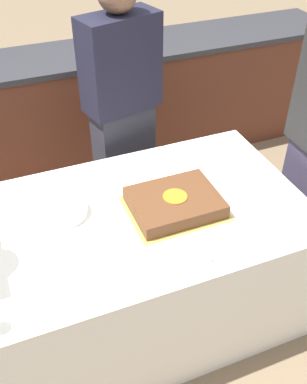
% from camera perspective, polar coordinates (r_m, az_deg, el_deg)
% --- Properties ---
extents(ground_plane, '(14.00, 14.00, 0.00)m').
position_cam_1_polar(ground_plane, '(2.64, -1.92, -14.90)').
color(ground_plane, '#7A664C').
extents(back_counter, '(4.40, 0.58, 0.92)m').
position_cam_1_polar(back_counter, '(3.50, -11.12, 9.61)').
color(back_counter, '#5B2D1E').
rests_on(back_counter, ground_plane).
extents(dining_table, '(1.63, 0.97, 0.74)m').
position_cam_1_polar(dining_table, '(2.35, -2.11, -9.52)').
color(dining_table, white).
rests_on(dining_table, ground_plane).
extents(cake, '(0.45, 0.36, 0.08)m').
position_cam_1_polar(cake, '(2.09, 2.73, -1.37)').
color(cake, gold).
rests_on(cake, dining_table).
extents(plate_stack, '(0.21, 0.21, 0.04)m').
position_cam_1_polar(plate_stack, '(2.11, -11.22, -2.34)').
color(plate_stack, white).
rests_on(plate_stack, dining_table).
extents(side_plate_near_cake, '(0.19, 0.19, 0.00)m').
position_cam_1_polar(side_plate_near_cake, '(2.32, -0.90, 2.29)').
color(side_plate_near_cake, white).
rests_on(side_plate_near_cake, dining_table).
extents(utensil_pile, '(0.13, 0.09, 0.02)m').
position_cam_1_polar(utensil_pile, '(1.89, 5.03, -8.20)').
color(utensil_pile, white).
rests_on(utensil_pile, dining_table).
extents(person_cutting_cake, '(0.46, 0.30, 1.63)m').
position_cam_1_polar(person_cutting_cake, '(2.63, -3.90, 9.34)').
color(person_cutting_cake, '#282833').
rests_on(person_cutting_cake, ground_plane).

